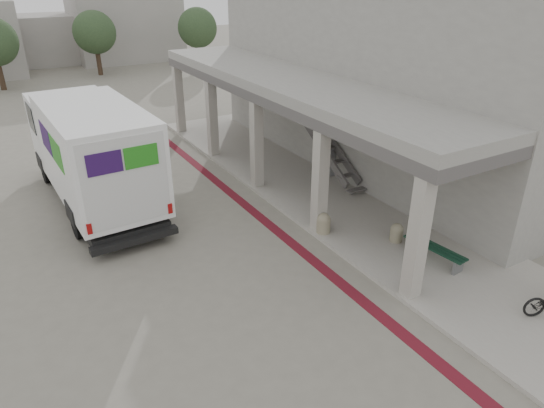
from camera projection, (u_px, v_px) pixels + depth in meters
ground at (268, 257)px, 14.07m from camera, size 120.00×120.00×0.00m
bike_lane_stripe at (264, 221)px, 16.07m from camera, size 0.35×40.00×0.01m
sidewalk at (374, 222)px, 15.86m from camera, size 4.40×28.00×0.12m
transit_building at (361, 85)px, 19.18m from camera, size 7.60×17.00×7.00m
distant_backdrop at (18, 35)px, 39.45m from camera, size 28.00×10.00×6.50m
tree_mid at (94, 32)px, 36.88m from camera, size 3.20×3.20×4.80m
tree_right at (197, 28)px, 39.74m from camera, size 3.20×3.20×4.80m
fedex_truck at (91, 150)px, 16.57m from camera, size 3.02×8.66×3.65m
bench at (434, 251)px, 13.54m from camera, size 0.61×1.91×0.44m
bollard_near at (323, 223)px, 15.00m from camera, size 0.43×0.43×0.65m
bollard_far at (397, 232)px, 14.54m from camera, size 0.38×0.38×0.58m
utility_cabinet at (326, 160)px, 19.21m from camera, size 0.60×0.74×1.14m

